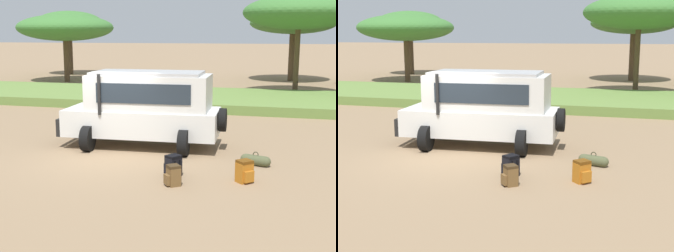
# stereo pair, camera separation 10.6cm
# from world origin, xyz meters

# --- Properties ---
(ground_plane) EXTENTS (320.00, 320.00, 0.00)m
(ground_plane) POSITION_xyz_m (0.00, 0.00, 0.00)
(ground_plane) COLOR #8C7051
(grass_bank) EXTENTS (120.00, 7.00, 0.44)m
(grass_bank) POSITION_xyz_m (0.00, 11.75, 0.22)
(grass_bank) COLOR olive
(grass_bank) RESTS_ON ground_plane
(safari_vehicle) EXTENTS (5.41, 2.92, 2.44)m
(safari_vehicle) POSITION_xyz_m (0.63, 1.63, 1.29)
(safari_vehicle) COLOR silver
(safari_vehicle) RESTS_ON ground_plane
(backpack_beside_front_wheel) EXTENTS (0.48, 0.47, 0.56)m
(backpack_beside_front_wheel) POSITION_xyz_m (2.28, -1.28, 0.27)
(backpack_beside_front_wheel) COLOR black
(backpack_beside_front_wheel) RESTS_ON ground_plane
(backpack_cluster_center) EXTENTS (0.48, 0.49, 0.56)m
(backpack_cluster_center) POSITION_xyz_m (4.12, -1.33, 0.27)
(backpack_cluster_center) COLOR #B26619
(backpack_cluster_center) RESTS_ON ground_plane
(backpack_near_rear_wheel) EXTENTS (0.44, 0.43, 0.51)m
(backpack_near_rear_wheel) POSITION_xyz_m (2.47, -2.03, 0.25)
(backpack_near_rear_wheel) COLOR brown
(backpack_near_rear_wheel) RESTS_ON ground_plane
(duffel_bag_low_black_case) EXTENTS (0.86, 0.45, 0.39)m
(duffel_bag_low_black_case) POSITION_xyz_m (4.26, 0.27, 0.15)
(duffel_bag_low_black_case) COLOR #4C5133
(duffel_bag_low_black_case) RESTS_ON ground_plane
(acacia_tree_far_left) EXTENTS (5.80, 5.51, 5.57)m
(acacia_tree_far_left) POSITION_xyz_m (-14.20, 26.10, 4.56)
(acacia_tree_far_left) COLOR brown
(acacia_tree_far_left) RESTS_ON ground_plane
(acacia_tree_left_mid) EXTENTS (7.31, 6.63, 5.03)m
(acacia_tree_left_mid) POSITION_xyz_m (-11.48, 19.98, 4.03)
(acacia_tree_left_mid) COLOR brown
(acacia_tree_left_mid) RESTS_ON ground_plane
(acacia_tree_centre_back) EXTENTS (6.52, 7.17, 5.22)m
(acacia_tree_centre_back) POSITION_xyz_m (4.99, 25.15, 4.37)
(acacia_tree_centre_back) COLOR brown
(acacia_tree_centre_back) RESTS_ON ground_plane
(acacia_tree_right_mid) EXTENTS (6.38, 6.80, 5.78)m
(acacia_tree_right_mid) POSITION_xyz_m (5.32, 15.94, 4.80)
(acacia_tree_right_mid) COLOR brown
(acacia_tree_right_mid) RESTS_ON ground_plane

